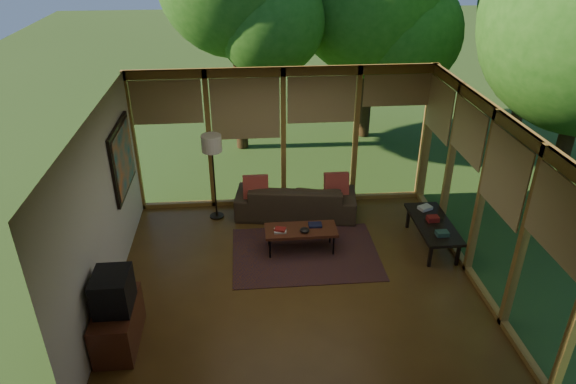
{
  "coord_description": "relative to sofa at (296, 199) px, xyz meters",
  "views": [
    {
      "loc": [
        -0.71,
        -6.42,
        4.97
      ],
      "look_at": [
        -0.07,
        0.7,
        1.17
      ],
      "focal_mm": 32.0,
      "sensor_mm": 36.0,
      "label": 1
    }
  ],
  "objects": [
    {
      "name": "window_wall_back",
      "position": [
        -0.19,
        0.5,
        1.02
      ],
      "size": [
        5.5,
        0.12,
        2.7
      ],
      "primitive_type": "cube",
      "color": "olive",
      "rests_on": "ground"
    },
    {
      "name": "window_wall_right",
      "position": [
        2.56,
        -2.0,
        1.02
      ],
      "size": [
        0.12,
        5.0,
        2.7
      ],
      "primitive_type": "cube",
      "color": "olive",
      "rests_on": "ground"
    },
    {
      "name": "console_book_b",
      "position": [
        2.21,
        -1.21,
        0.17
      ],
      "size": [
        0.2,
        0.15,
        0.09
      ],
      "primitive_type": "cube",
      "rotation": [
        0.0,
        0.0,
        0.05
      ],
      "color": "maroon",
      "rests_on": "side_console"
    },
    {
      "name": "wall_front",
      "position": [
        -0.19,
        -4.5,
        1.02
      ],
      "size": [
        5.5,
        0.04,
        2.7
      ],
      "primitive_type": "cube",
      "color": "beige",
      "rests_on": "ground"
    },
    {
      "name": "ct_book_side",
      "position": [
        0.21,
        -1.14,
        0.12
      ],
      "size": [
        0.23,
        0.18,
        0.03
      ],
      "primitive_type": "cube",
      "rotation": [
        0.0,
        0.0,
        -0.04
      ],
      "color": "black",
      "rests_on": "coffee_table"
    },
    {
      "name": "wall_left",
      "position": [
        -2.94,
        -2.0,
        1.02
      ],
      "size": [
        0.04,
        5.0,
        2.7
      ],
      "primitive_type": "cube",
      "color": "beige",
      "rests_on": "ground"
    },
    {
      "name": "wall_painting",
      "position": [
        -2.9,
        -0.6,
        1.22
      ],
      "size": [
        0.06,
        1.35,
        1.15
      ],
      "color": "black",
      "rests_on": "wall_left"
    },
    {
      "name": "console_book_a",
      "position": [
        2.21,
        -1.66,
        0.17
      ],
      "size": [
        0.2,
        0.15,
        0.07
      ],
      "primitive_type": "cube",
      "rotation": [
        0.0,
        0.0,
        0.01
      ],
      "color": "#2E5043",
      "rests_on": "side_console"
    },
    {
      "name": "sofa",
      "position": [
        0.0,
        0.0,
        0.0
      ],
      "size": [
        2.33,
        1.19,
        0.65
      ],
      "primitive_type": "imported",
      "rotation": [
        0.0,
        0.0,
        3.0
      ],
      "color": "#3D2E1E",
      "rests_on": "floor"
    },
    {
      "name": "side_console",
      "position": [
        2.21,
        -1.26,
        0.08
      ],
      "size": [
        0.6,
        1.4,
        0.46
      ],
      "color": "black",
      "rests_on": "floor"
    },
    {
      "name": "media_cabinet",
      "position": [
        -2.66,
        -3.14,
        -0.03
      ],
      "size": [
        0.5,
        1.0,
        0.6
      ],
      "primitive_type": "cube",
      "color": "#542617",
      "rests_on": "floor"
    },
    {
      "name": "ct_bowl",
      "position": [
        0.01,
        -1.32,
        0.14
      ],
      "size": [
        0.16,
        0.16,
        0.07
      ],
      "primitive_type": "ellipsoid",
      "color": "black",
      "rests_on": "coffee_table"
    },
    {
      "name": "ct_book_upper",
      "position": [
        -0.39,
        -1.27,
        0.14
      ],
      "size": [
        0.21,
        0.19,
        0.03
      ],
      "primitive_type": "cube",
      "rotation": [
        0.0,
        0.0,
        -0.35
      ],
      "color": "maroon",
      "rests_on": "coffee_table"
    },
    {
      "name": "pillow_left",
      "position": [
        -0.75,
        -0.05,
        0.29
      ],
      "size": [
        0.46,
        0.25,
        0.49
      ],
      "primitive_type": "cube",
      "rotation": [
        -0.21,
        0.0,
        0.0
      ],
      "color": "maroon",
      "rests_on": "sofa"
    },
    {
      "name": "floor",
      "position": [
        -0.19,
        -2.0,
        -0.33
      ],
      "size": [
        5.5,
        5.5,
        0.0
      ],
      "primitive_type": "plane",
      "color": "brown",
      "rests_on": "ground"
    },
    {
      "name": "pillow_right",
      "position": [
        0.75,
        -0.05,
        0.28
      ],
      "size": [
        0.46,
        0.24,
        0.48
      ],
      "primitive_type": "cube",
      "rotation": [
        -0.21,
        0.0,
        0.0
      ],
      "color": "maroon",
      "rests_on": "sofa"
    },
    {
      "name": "television",
      "position": [
        -2.64,
        -3.14,
        0.52
      ],
      "size": [
        0.45,
        0.55,
        0.5
      ],
      "primitive_type": "cube",
      "color": "black",
      "rests_on": "media_cabinet"
    },
    {
      "name": "ct_book_lower",
      "position": [
        -0.39,
        -1.27,
        0.11
      ],
      "size": [
        0.21,
        0.16,
        0.03
      ],
      "primitive_type": "cube",
      "rotation": [
        0.0,
        0.0,
        -0.04
      ],
      "color": "beige",
      "rests_on": "coffee_table"
    },
    {
      "name": "floor_lamp",
      "position": [
        -1.5,
        0.03,
        1.08
      ],
      "size": [
        0.36,
        0.36,
        1.65
      ],
      "color": "black",
      "rests_on": "floor"
    },
    {
      "name": "coffee_table",
      "position": [
        -0.04,
        -1.22,
        0.07
      ],
      "size": [
        1.2,
        0.5,
        0.43
      ],
      "color": "#542617",
      "rests_on": "floor"
    },
    {
      "name": "exterior_lawn",
      "position": [
        7.81,
        6.0,
        -0.34
      ],
      "size": [
        40.0,
        40.0,
        0.0
      ],
      "primitive_type": "plane",
      "color": "#2F521E",
      "rests_on": "ground"
    },
    {
      "name": "ceiling",
      "position": [
        -0.19,
        -2.0,
        2.37
      ],
      "size": [
        5.5,
        5.5,
        0.0
      ],
      "primitive_type": "plane",
      "rotation": [
        3.14,
        0.0,
        0.0
      ],
      "color": "silver",
      "rests_on": "ground"
    },
    {
      "name": "rug",
      "position": [
        0.03,
        -1.34,
        -0.32
      ],
      "size": [
        2.43,
        1.72,
        0.01
      ],
      "primitive_type": "cube",
      "color": "brown",
      "rests_on": "floor"
    },
    {
      "name": "tree_far",
      "position": [
        5.8,
        3.08,
        2.95
      ],
      "size": [
        2.74,
        2.74,
        4.66
      ],
      "color": "#362713",
      "rests_on": "ground"
    },
    {
      "name": "console_book_c",
      "position": [
        2.21,
        -0.81,
        0.16
      ],
      "size": [
        0.27,
        0.24,
        0.06
      ],
      "primitive_type": "cube",
      "rotation": [
        0.0,
        0.0,
        0.41
      ],
      "color": "beige",
      "rests_on": "side_console"
    }
  ]
}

